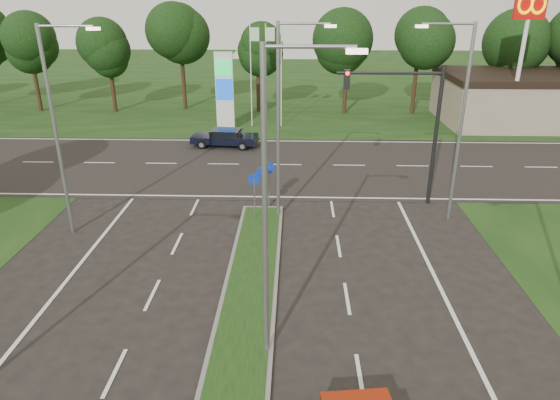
{
  "coord_description": "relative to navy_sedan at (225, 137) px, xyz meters",
  "views": [
    {
      "loc": [
        1.59,
        -6.14,
        10.03
      ],
      "look_at": [
        0.99,
        12.81,
        2.2
      ],
      "focal_mm": 32.0,
      "sensor_mm": 36.0,
      "label": 1
    }
  ],
  "objects": [
    {
      "name": "verge_far",
      "position": [
        3.4,
        27.0,
        -0.67
      ],
      "size": [
        160.0,
        50.0,
        0.02
      ],
      "primitive_type": "cube",
      "color": "black",
      "rests_on": "ground"
    },
    {
      "name": "cross_road",
      "position": [
        3.4,
        -4.0,
        -0.67
      ],
      "size": [
        160.0,
        12.0,
        0.02
      ],
      "primitive_type": "cube",
      "color": "black",
      "rests_on": "ground"
    },
    {
      "name": "commercial_building",
      "position": [
        25.4,
        8.0,
        1.33
      ],
      "size": [
        16.0,
        9.0,
        4.0
      ],
      "primitive_type": "cube",
      "color": "gray",
      "rests_on": "ground"
    },
    {
      "name": "streetlight_median_near",
      "position": [
        4.4,
        -22.0,
        4.41
      ],
      "size": [
        2.53,
        0.22,
        9.0
      ],
      "color": "gray",
      "rests_on": "ground"
    },
    {
      "name": "streetlight_median_far",
      "position": [
        4.4,
        -12.0,
        4.41
      ],
      "size": [
        2.53,
        0.22,
        9.0
      ],
      "color": "gray",
      "rests_on": "ground"
    },
    {
      "name": "streetlight_left_far",
      "position": [
        -4.9,
        -14.0,
        4.41
      ],
      "size": [
        2.53,
        0.22,
        9.0
      ],
      "color": "gray",
      "rests_on": "ground"
    },
    {
      "name": "streetlight_right_far",
      "position": [
        12.2,
        -12.0,
        4.41
      ],
      "size": [
        2.53,
        0.22,
        9.0
      ],
      "rotation": [
        0.0,
        0.0,
        3.14
      ],
      "color": "gray",
      "rests_on": "ground"
    },
    {
      "name": "traffic_signal",
      "position": [
        10.59,
        -10.0,
        3.98
      ],
      "size": [
        5.1,
        0.42,
        7.0
      ],
      "color": "black",
      "rests_on": "ground"
    },
    {
      "name": "median_signs",
      "position": [
        3.4,
        -11.6,
        1.04
      ],
      "size": [
        1.16,
        1.76,
        2.38
      ],
      "color": "gray",
      "rests_on": "ground"
    },
    {
      "name": "gas_pylon",
      "position": [
        -0.39,
        5.05,
        2.53
      ],
      "size": [
        5.8,
        1.26,
        8.0
      ],
      "color": "silver",
      "rests_on": "ground"
    },
    {
      "name": "mcdonalds_sign",
      "position": [
        21.4,
        3.97,
        7.32
      ],
      "size": [
        2.2,
        0.47,
        10.4
      ],
      "color": "silver",
      "rests_on": "ground"
    },
    {
      "name": "treeline_far",
      "position": [
        3.5,
        11.93,
        6.16
      ],
      "size": [
        6.0,
        6.0,
        9.9
      ],
      "color": "black",
      "rests_on": "ground"
    },
    {
      "name": "navy_sedan",
      "position": [
        0.0,
        0.0,
        0.0
      ],
      "size": [
        4.69,
        2.3,
        1.25
      ],
      "rotation": [
        0.0,
        0.0,
        1.47
      ],
      "color": "black",
      "rests_on": "ground"
    }
  ]
}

